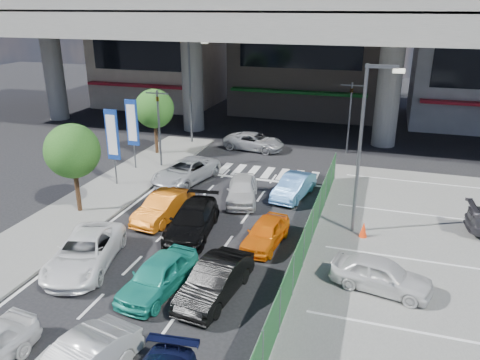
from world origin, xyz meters
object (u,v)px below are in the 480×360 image
(street_lamp_left, at_px, (192,83))
(sedan_white_mid_left, at_px, (85,252))
(sedan_black_mid, at_px, (192,220))
(kei_truck_front_right, at_px, (294,186))
(sedan_white_front_mid, at_px, (242,190))
(traffic_cone, at_px, (363,230))
(hatch_black_mid_right, at_px, (215,281))
(taxi_orange_right, at_px, (266,233))
(traffic_light_right, at_px, (351,100))
(taxi_teal_mid, at_px, (158,275))
(crossing_wagon_silver, at_px, (254,142))
(signboard_near, at_px, (112,137))
(taxi_orange_left, at_px, (164,207))
(street_lamp_right, at_px, (365,137))
(tree_far, at_px, (154,109))
(signboard_far, at_px, (132,125))
(tree_near, at_px, (72,151))
(parked_sedan_white, at_px, (381,275))
(wagon_silver_front_left, at_px, (186,171))

(street_lamp_left, relative_size, sedan_white_mid_left, 1.61)
(sedan_black_mid, distance_m, kei_truck_front_right, 7.04)
(sedan_white_front_mid, xyz_separation_m, traffic_cone, (6.76, -2.49, -0.25))
(hatch_black_mid_right, xyz_separation_m, kei_truck_front_right, (0.89, 10.51, -0.04))
(taxi_orange_right, bearing_deg, traffic_light_right, 87.73)
(hatch_black_mid_right, height_order, taxi_orange_right, hatch_black_mid_right)
(taxi_teal_mid, relative_size, crossing_wagon_silver, 0.89)
(street_lamp_left, xyz_separation_m, signboard_near, (-0.87, -10.01, -1.71))
(taxi_teal_mid, relative_size, taxi_orange_left, 0.98)
(sedan_black_mid, distance_m, traffic_cone, 8.12)
(street_lamp_right, xyz_separation_m, sedan_white_mid_left, (-10.58, -6.66, -4.08))
(street_lamp_left, xyz_separation_m, kei_truck_front_right, (9.75, -8.52, -4.12))
(hatch_black_mid_right, height_order, sedan_black_mid, same)
(tree_far, xyz_separation_m, taxi_orange_right, (11.11, -11.02, -2.77))
(street_lamp_right, relative_size, signboard_far, 1.70)
(tree_near, distance_m, parked_sedan_white, 15.92)
(taxi_orange_right, relative_size, wagon_silver_front_left, 0.72)
(traffic_light_right, xyz_separation_m, hatch_black_mid_right, (-2.97, -20.03, -3.25))
(street_lamp_left, bearing_deg, tree_near, -92.76)
(signboard_far, bearing_deg, sedan_white_mid_left, -70.20)
(traffic_light_right, xyz_separation_m, street_lamp_right, (1.67, -13.00, 0.83))
(tree_far, distance_m, taxi_teal_mid, 18.02)
(street_lamp_right, height_order, taxi_orange_left, street_lamp_right)
(tree_near, bearing_deg, taxi_orange_left, 7.11)
(sedan_black_mid, relative_size, traffic_cone, 6.33)
(taxi_teal_mid, height_order, sedan_black_mid, same)
(sedan_white_mid_left, bearing_deg, taxi_orange_right, 17.38)
(street_lamp_right, bearing_deg, signboard_near, 172.10)
(signboard_near, relative_size, sedan_white_front_mid, 1.16)
(signboard_near, height_order, sedan_white_mid_left, signboard_near)
(street_lamp_right, distance_m, sedan_black_mid, 8.89)
(signboard_far, xyz_separation_m, traffic_cone, (15.14, -5.48, -2.63))
(crossing_wagon_silver, bearing_deg, parked_sedan_white, -142.52)
(crossing_wagon_silver, bearing_deg, signboard_far, 144.01)
(tree_near, relative_size, traffic_cone, 6.39)
(parked_sedan_white, bearing_deg, signboard_far, 70.02)
(sedan_white_front_mid, relative_size, parked_sedan_white, 1.06)
(street_lamp_left, distance_m, signboard_near, 10.19)
(signboard_near, xyz_separation_m, taxi_orange_left, (4.86, -3.41, -2.38))
(traffic_light_right, xyz_separation_m, sedan_white_mid_left, (-8.91, -19.66, -3.25))
(street_lamp_right, xyz_separation_m, tree_far, (-14.97, 8.50, -1.38))
(traffic_light_right, xyz_separation_m, crossing_wagon_silver, (-6.80, -1.23, -3.30))
(signboard_near, distance_m, wagon_silver_front_left, 4.82)
(taxi_orange_left, bearing_deg, taxi_teal_mid, -58.69)
(taxi_teal_mid, distance_m, traffic_cone, 9.96)
(taxi_teal_mid, bearing_deg, sedan_white_front_mid, 94.49)
(taxi_orange_left, xyz_separation_m, traffic_cone, (9.89, 0.94, -0.24))
(traffic_light_right, height_order, street_lamp_right, street_lamp_right)
(street_lamp_right, xyz_separation_m, taxi_orange_left, (-9.52, -1.42, -4.09))
(tree_near, distance_m, sedan_black_mid, 7.22)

